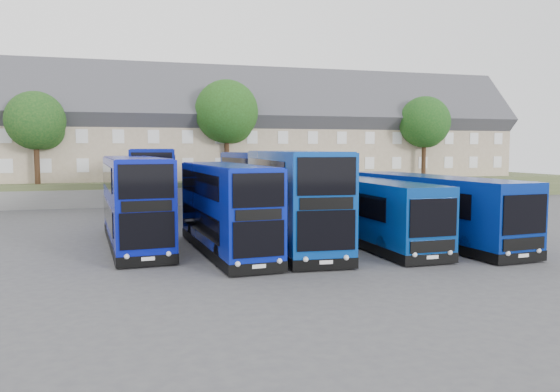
{
  "coord_description": "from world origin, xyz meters",
  "views": [
    {
      "loc": [
        -7.09,
        -23.93,
        4.96
      ],
      "look_at": [
        1.6,
        6.4,
        2.2
      ],
      "focal_mm": 35.0,
      "sensor_mm": 36.0,
      "label": 1
    }
  ],
  "objects": [
    {
      "name": "dd_rear_left",
      "position": [
        -4.88,
        16.7,
        2.4
      ],
      "size": [
        3.9,
        12.49,
        4.89
      ],
      "rotation": [
        0.0,
        0.0,
        -0.09
      ],
      "color": "navy",
      "rests_on": "ground"
    },
    {
      "name": "dd_rear_right",
      "position": [
        2.37,
        14.46,
        2.27
      ],
      "size": [
        3.82,
        11.82,
        4.62
      ],
      "rotation": [
        0.0,
        0.0,
        0.1
      ],
      "color": "navy",
      "rests_on": "ground"
    },
    {
      "name": "tree_west",
      "position": [
        -13.85,
        25.1,
        7.05
      ],
      "size": [
        4.8,
        4.8,
        7.65
      ],
      "color": "#382314",
      "rests_on": "earth_bank"
    },
    {
      "name": "coach_east_a",
      "position": [
        5.21,
        2.1,
        1.63
      ],
      "size": [
        2.76,
        12.23,
        3.33
      ],
      "rotation": [
        0.0,
        0.0,
        0.02
      ],
      "color": "navy",
      "rests_on": "ground"
    },
    {
      "name": "dd_front_mid",
      "position": [
        -2.48,
        1.5,
        2.04
      ],
      "size": [
        3.08,
        10.62,
        4.17
      ],
      "rotation": [
        0.0,
        0.0,
        0.06
      ],
      "color": "#081AA3",
      "rests_on": "ground"
    },
    {
      "name": "earth_bank",
      "position": [
        0.0,
        34.0,
        1.0
      ],
      "size": [
        80.0,
        20.0,
        2.0
      ],
      "primitive_type": "cube",
      "color": "#46532E",
      "rests_on": "ground"
    },
    {
      "name": "retaining_wall",
      "position": [
        0.0,
        24.0,
        0.75
      ],
      "size": [
        70.0,
        0.4,
        1.5
      ],
      "primitive_type": "cube",
      "color": "slate",
      "rests_on": "ground"
    },
    {
      "name": "dd_front_right",
      "position": [
        1.06,
        2.28,
        2.35
      ],
      "size": [
        3.6,
        12.19,
        4.78
      ],
      "rotation": [
        0.0,
        0.0,
        -0.07
      ],
      "color": "#083B9C",
      "rests_on": "ground"
    },
    {
      "name": "tree_east",
      "position": [
        22.15,
        25.1,
        7.39
      ],
      "size": [
        5.12,
        5.12,
        8.16
      ],
      "color": "#382314",
      "rests_on": "earth_bank"
    },
    {
      "name": "dd_front_left",
      "position": [
        -6.62,
        4.57,
        2.2
      ],
      "size": [
        3.37,
        11.41,
        4.47
      ],
      "rotation": [
        0.0,
        0.0,
        0.07
      ],
      "color": "#08149E",
      "rests_on": "ground"
    },
    {
      "name": "coach_east_b",
      "position": [
        8.68,
        1.6,
        1.71
      ],
      "size": [
        3.77,
        12.94,
        3.49
      ],
      "rotation": [
        0.0,
        0.0,
        0.09
      ],
      "color": "navy",
      "rests_on": "ground"
    },
    {
      "name": "tree_mid",
      "position": [
        2.15,
        25.6,
        8.07
      ],
      "size": [
        5.76,
        5.76,
        9.18
      ],
      "color": "#382314",
      "rests_on": "earth_bank"
    },
    {
      "name": "terrace_row",
      "position": [
        3.0,
        30.0,
        6.6
      ],
      "size": [
        60.0,
        10.4,
        11.2
      ],
      "color": "tan",
      "rests_on": "earth_bank"
    },
    {
      "name": "tree_far",
      "position": [
        28.15,
        32.1,
        7.73
      ],
      "size": [
        5.44,
        5.44,
        8.67
      ],
      "color": "#382314",
      "rests_on": "earth_bank"
    },
    {
      "name": "ground",
      "position": [
        0.0,
        0.0,
        0.0
      ],
      "size": [
        120.0,
        120.0,
        0.0
      ],
      "primitive_type": "plane",
      "color": "#434348",
      "rests_on": "ground"
    }
  ]
}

